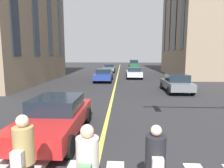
{
  "coord_description": "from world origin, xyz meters",
  "views": [
    {
      "loc": [
        -1.89,
        -0.66,
        2.83
      ],
      "look_at": [
        8.94,
        -0.1,
        1.26
      ],
      "focal_mm": 31.59,
      "sensor_mm": 36.0,
      "label": 1
    }
  ],
  "objects_px": {
    "car_blue_mid": "(104,75)",
    "pedestrian_near": "(155,166)",
    "car_white_near": "(134,73)",
    "car_grey_far": "(109,68)",
    "pedestrian_companion": "(25,160)",
    "car_grey_oncoming": "(176,83)",
    "car_green_trailing": "(134,64)",
    "car_red_parked_a": "(56,116)"
  },
  "relations": [
    {
      "from": "car_blue_mid",
      "to": "pedestrian_near",
      "type": "distance_m",
      "value": 18.33
    },
    {
      "from": "car_white_near",
      "to": "car_grey_far",
      "type": "distance_m",
      "value": 9.69
    },
    {
      "from": "car_white_near",
      "to": "car_blue_mid",
      "type": "distance_m",
      "value": 4.8
    },
    {
      "from": "pedestrian_companion",
      "to": "car_blue_mid",
      "type": "bearing_deg",
      "value": 0.71
    },
    {
      "from": "car_white_near",
      "to": "car_grey_far",
      "type": "relative_size",
      "value": 1.0
    },
    {
      "from": "car_white_near",
      "to": "pedestrian_near",
      "type": "distance_m",
      "value": 21.39
    },
    {
      "from": "car_blue_mid",
      "to": "car_grey_far",
      "type": "height_order",
      "value": "same"
    },
    {
      "from": "car_blue_mid",
      "to": "car_grey_far",
      "type": "bearing_deg",
      "value": 0.7
    },
    {
      "from": "car_white_near",
      "to": "car_blue_mid",
      "type": "relative_size",
      "value": 1.0
    },
    {
      "from": "car_grey_far",
      "to": "pedestrian_companion",
      "type": "distance_m",
      "value": 30.46
    },
    {
      "from": "car_grey_oncoming",
      "to": "car_blue_mid",
      "type": "relative_size",
      "value": 0.89
    },
    {
      "from": "car_green_trailing",
      "to": "pedestrian_companion",
      "type": "bearing_deg",
      "value": 173.88
    },
    {
      "from": "car_red_parked_a",
      "to": "pedestrian_near",
      "type": "distance_m",
      "value": 4.31
    },
    {
      "from": "pedestrian_companion",
      "to": "car_grey_far",
      "type": "bearing_deg",
      "value": 0.7
    },
    {
      "from": "car_blue_mid",
      "to": "car_grey_oncoming",
      "type": "bearing_deg",
      "value": -134.5
    },
    {
      "from": "car_green_trailing",
      "to": "car_white_near",
      "type": "distance_m",
      "value": 19.14
    },
    {
      "from": "car_green_trailing",
      "to": "pedestrian_near",
      "type": "xyz_separation_m",
      "value": [
        -40.49,
        1.91,
        -0.18
      ]
    },
    {
      "from": "car_white_near",
      "to": "car_grey_oncoming",
      "type": "bearing_deg",
      "value": -163.72
    },
    {
      "from": "car_grey_oncoming",
      "to": "car_grey_far",
      "type": "height_order",
      "value": "car_grey_oncoming"
    },
    {
      "from": "car_grey_far",
      "to": "pedestrian_near",
      "type": "height_order",
      "value": "pedestrian_near"
    },
    {
      "from": "car_blue_mid",
      "to": "car_red_parked_a",
      "type": "bearing_deg",
      "value": 178.92
    },
    {
      "from": "car_white_near",
      "to": "car_blue_mid",
      "type": "bearing_deg",
      "value": 132.55
    },
    {
      "from": "car_green_trailing",
      "to": "pedestrian_near",
      "type": "relative_size",
      "value": 2.98
    },
    {
      "from": "car_grey_oncoming",
      "to": "car_grey_far",
      "type": "distance_m",
      "value": 19.48
    },
    {
      "from": "car_grey_oncoming",
      "to": "car_red_parked_a",
      "type": "height_order",
      "value": "car_grey_oncoming"
    },
    {
      "from": "car_white_near",
      "to": "pedestrian_near",
      "type": "bearing_deg",
      "value": 177.7
    },
    {
      "from": "car_grey_oncoming",
      "to": "pedestrian_near",
      "type": "relative_size",
      "value": 2.48
    },
    {
      "from": "car_grey_oncoming",
      "to": "car_grey_far",
      "type": "relative_size",
      "value": 0.89
    },
    {
      "from": "pedestrian_near",
      "to": "pedestrian_companion",
      "type": "relative_size",
      "value": 0.89
    },
    {
      "from": "car_white_near",
      "to": "pedestrian_near",
      "type": "relative_size",
      "value": 2.79
    },
    {
      "from": "car_green_trailing",
      "to": "car_grey_far",
      "type": "xyz_separation_m",
      "value": [
        -10.15,
        4.73,
        -0.27
      ]
    },
    {
      "from": "pedestrian_near",
      "to": "car_red_parked_a",
      "type": "bearing_deg",
      "value": 43.36
    },
    {
      "from": "car_green_trailing",
      "to": "car_red_parked_a",
      "type": "xyz_separation_m",
      "value": [
        -37.36,
        4.86,
        -0.27
      ]
    },
    {
      "from": "car_blue_mid",
      "to": "car_grey_far",
      "type": "distance_m",
      "value": 12.21
    },
    {
      "from": "car_blue_mid",
      "to": "car_green_trailing",
      "type": "bearing_deg",
      "value": -11.58
    },
    {
      "from": "car_red_parked_a",
      "to": "car_blue_mid",
      "type": "bearing_deg",
      "value": -1.08
    },
    {
      "from": "car_green_trailing",
      "to": "pedestrian_companion",
      "type": "height_order",
      "value": "car_green_trailing"
    },
    {
      "from": "car_white_near",
      "to": "car_red_parked_a",
      "type": "height_order",
      "value": "same"
    },
    {
      "from": "car_white_near",
      "to": "car_grey_oncoming",
      "type": "relative_size",
      "value": 1.13
    },
    {
      "from": "car_white_near",
      "to": "car_grey_far",
      "type": "xyz_separation_m",
      "value": [
        8.96,
        3.68,
        0.0
      ]
    },
    {
      "from": "car_green_trailing",
      "to": "car_red_parked_a",
      "type": "bearing_deg",
      "value": 172.58
    },
    {
      "from": "car_grey_oncoming",
      "to": "pedestrian_near",
      "type": "distance_m",
      "value": 12.49
    }
  ]
}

